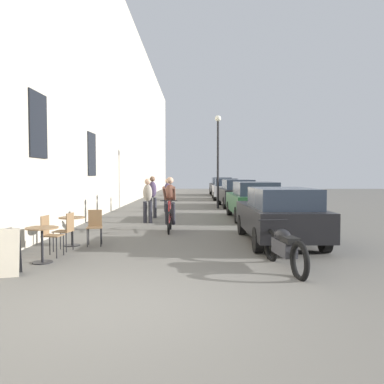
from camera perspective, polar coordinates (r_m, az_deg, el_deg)
name	(u,v)px	position (r m, az deg, el deg)	size (l,w,h in m)	color
ground_plane	(128,308)	(5.42, -9.54, -16.61)	(88.00, 88.00, 0.00)	#5B5954
building_facade_left	(107,89)	(19.98, -12.55, 14.71)	(0.54, 68.00, 12.01)	#B7AD99
cafe_table_near	(42,237)	(8.34, -21.43, -6.28)	(0.64, 0.64, 0.72)	black
cafe_chair_near_toward_street	(50,233)	(8.92, -20.45, -5.72)	(0.42, 0.42, 0.89)	black
cafe_table_mid	(72,225)	(10.08, -17.45, -4.71)	(0.64, 0.64, 0.72)	black
cafe_chair_mid_toward_street	(95,225)	(10.00, -14.28, -4.76)	(0.44, 0.44, 0.89)	black
cafe_chair_mid_toward_wall	(66,229)	(9.44, -18.24, -5.24)	(0.44, 0.44, 0.89)	black
sandwich_board_sign	(3,252)	(7.58, -26.28, -8.05)	(0.63, 0.51, 0.84)	black
cyclist_on_bicycle	(170,206)	(12.12, -3.31, -2.02)	(0.52, 1.76, 1.74)	black
pedestrian_near	(148,198)	(14.18, -6.62, -0.91)	(0.36, 0.26, 1.64)	#26262D
pedestrian_mid	(152,194)	(15.89, -5.92, -0.37)	(0.34, 0.24, 1.72)	#26262D
pedestrian_far	(168,193)	(18.42, -3.67, -0.18)	(0.34, 0.25, 1.60)	#26262D
street_lamp	(218,150)	(20.30, 3.89, 6.31)	(0.32, 0.32, 4.90)	black
parked_car_nearest	(279,214)	(10.20, 12.83, -3.28)	(1.77, 4.10, 1.45)	black
parked_car_second	(253,200)	(15.48, 9.12, -1.17)	(1.84, 4.25, 1.50)	#23512D
parked_car_third	(237,193)	(21.33, 6.68, -0.12)	(1.94, 4.34, 1.52)	black
parked_car_fourth	(225,189)	(27.59, 4.99, 0.50)	(1.87, 4.32, 1.53)	#B7B7BC
parked_car_fifth	(221,186)	(33.43, 4.35, 0.89)	(1.90, 4.41, 1.56)	black
parked_motorcycle	(284,247)	(7.51, 13.61, -8.04)	(0.62, 2.14, 0.92)	black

